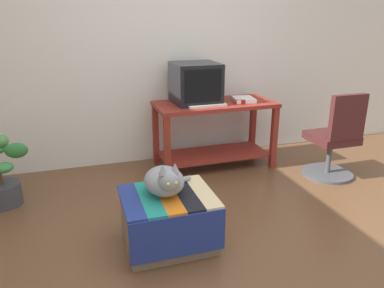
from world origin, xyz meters
name	(u,v)px	position (x,y,z in m)	size (l,w,h in m)	color
ground_plane	(239,255)	(0.00, 0.00, 0.00)	(14.00, 14.00, 0.00)	brown
back_wall	(165,43)	(0.00, 2.05, 1.30)	(8.00, 0.10, 2.60)	silver
desk	(214,124)	(0.42, 1.60, 0.48)	(1.27, 0.59, 0.71)	maroon
tv_monitor	(195,83)	(0.22, 1.66, 0.92)	(0.46, 0.48, 0.41)	black
keyboard	(206,105)	(0.27, 1.47, 0.73)	(0.40, 0.15, 0.02)	beige
book	(244,99)	(0.73, 1.56, 0.73)	(0.21, 0.25, 0.04)	white
ottoman_with_blanket	(168,220)	(-0.43, 0.28, 0.20)	(0.64, 0.56, 0.39)	#7A664C
cat	(165,181)	(-0.44, 0.30, 0.50)	(0.39, 0.38, 0.28)	gray
potted_plant	(1,178)	(-1.66, 1.31, 0.25)	(0.43, 0.34, 0.61)	#3D3D42
office_chair	(335,141)	(1.46, 0.94, 0.39)	(0.52, 0.52, 0.89)	#4C4C51
stapler	(240,102)	(0.65, 1.47, 0.73)	(0.04, 0.11, 0.04)	#A31E1E
pen	(247,100)	(0.79, 1.60, 0.72)	(0.01, 0.01, 0.14)	#B7B7BC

